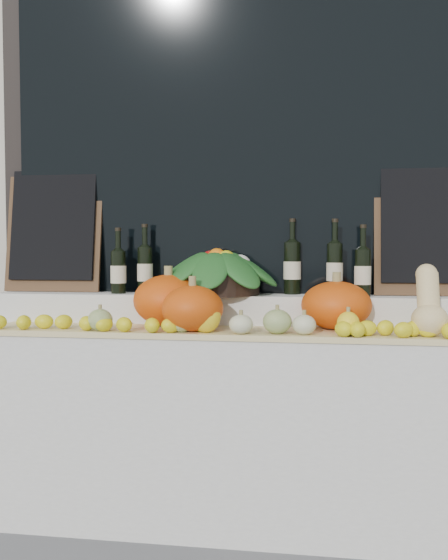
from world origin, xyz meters
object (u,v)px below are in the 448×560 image
(wine_bottle_tall, at_px, (292,267))
(produce_bowl, at_px, (217,272))
(pumpkin_left, at_px, (169,300))
(pumpkin_right, at_px, (336,305))
(butternut_squash, at_px, (429,306))

(wine_bottle_tall, bearing_deg, produce_bowl, -168.20)
(pumpkin_left, xyz_separation_m, pumpkin_right, (0.76, -0.01, -0.01))
(butternut_squash, bearing_deg, wine_bottle_tall, 146.38)
(pumpkin_left, height_order, wine_bottle_tall, wine_bottle_tall)
(pumpkin_right, xyz_separation_m, produce_bowl, (-0.56, 0.16, 0.14))
(pumpkin_right, xyz_separation_m, butternut_squash, (0.37, -0.14, 0.02))
(pumpkin_left, bearing_deg, pumpkin_right, -0.42)
(butternut_squash, distance_m, produce_bowl, 0.98)
(butternut_squash, xyz_separation_m, produce_bowl, (-0.92, 0.30, 0.12))
(produce_bowl, height_order, wine_bottle_tall, wine_bottle_tall)
(pumpkin_left, distance_m, wine_bottle_tall, 0.62)
(pumpkin_left, relative_size, butternut_squash, 1.11)
(pumpkin_right, bearing_deg, pumpkin_left, 179.58)
(produce_bowl, distance_m, wine_bottle_tall, 0.36)
(produce_bowl, xyz_separation_m, wine_bottle_tall, (0.35, 0.07, 0.02))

